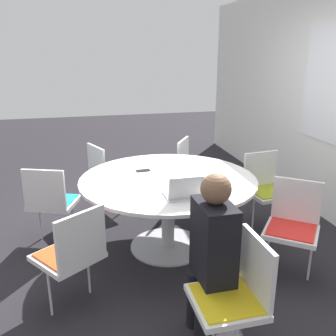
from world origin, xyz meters
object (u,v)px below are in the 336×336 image
(chair_0, at_px, (236,290))
(chair_1, at_px, (293,221))
(chair_3, at_px, (192,167))
(person_0, at_px, (211,245))
(laptop, at_px, (184,192))
(cell_phone, at_px, (143,171))
(chair_2, at_px, (266,185))
(chair_6, at_px, (72,251))
(chair_5, at_px, (51,199))
(chair_4, at_px, (107,172))

(chair_0, bearing_deg, chair_1, -48.46)
(chair_3, relative_size, person_0, 0.71)
(person_0, height_order, laptop, person_0)
(laptop, distance_m, cell_phone, 0.82)
(chair_0, bearing_deg, chair_2, -33.34)
(chair_6, relative_size, cell_phone, 5.77)
(chair_1, bearing_deg, cell_phone, -0.72)
(chair_5, bearing_deg, chair_0, -35.92)
(chair_1, relative_size, cell_phone, 5.77)
(chair_2, distance_m, person_0, 1.86)
(chair_4, height_order, person_0, person_0)
(chair_4, distance_m, laptop, 1.70)
(chair_3, xyz_separation_m, chair_6, (1.77, -1.48, 0.00))
(cell_phone, bearing_deg, chair_0, 9.31)
(chair_0, distance_m, chair_2, 1.99)
(chair_2, bearing_deg, laptop, 25.79)
(chair_3, relative_size, laptop, 2.89)
(chair_1, height_order, chair_2, same)
(chair_3, bearing_deg, cell_phone, -12.96)
(chair_1, height_order, laptop, laptop)
(chair_1, distance_m, chair_5, 2.32)
(chair_0, height_order, person_0, person_0)
(chair_0, distance_m, cell_phone, 1.78)
(chair_2, xyz_separation_m, chair_6, (0.95, -2.07, 0.00))
(chair_4, xyz_separation_m, laptop, (1.59, 0.52, 0.30))
(chair_6, distance_m, person_0, 1.06)
(cell_phone, bearing_deg, chair_5, -94.84)
(chair_6, bearing_deg, chair_1, -33.88)
(chair_0, xyz_separation_m, person_0, (-0.24, -0.09, 0.20))
(chair_4, bearing_deg, laptop, -4.44)
(chair_2, relative_size, laptop, 2.89)
(chair_3, height_order, laptop, laptop)
(chair_2, height_order, laptop, laptop)
(person_0, distance_m, cell_phone, 1.52)
(chair_6, relative_size, laptop, 2.89)
(chair_3, bearing_deg, person_0, 18.10)
(chair_4, bearing_deg, chair_5, -63.22)
(chair_3, height_order, chair_6, same)
(chair_4, bearing_deg, chair_6, -35.08)
(chair_4, bearing_deg, person_0, -9.94)
(chair_4, xyz_separation_m, chair_5, (0.71, -0.61, 0.00))
(chair_0, relative_size, chair_6, 1.00)
(chair_6, bearing_deg, chair_2, -11.31)
(chair_2, xyz_separation_m, chair_3, (-0.83, -0.59, 0.00))
(chair_0, height_order, chair_6, same)
(chair_2, distance_m, chair_4, 1.88)
(chair_0, height_order, chair_1, same)
(person_0, height_order, cell_phone, person_0)
(chair_1, bearing_deg, chair_3, -38.51)
(chair_0, bearing_deg, laptop, 4.09)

